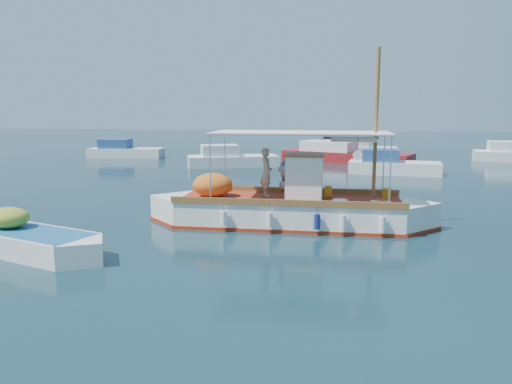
# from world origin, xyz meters

# --- Properties ---
(ground) EXTENTS (160.00, 160.00, 0.00)m
(ground) POSITION_xyz_m (0.00, 0.00, 0.00)
(ground) COLOR black
(ground) RESTS_ON ground
(fishing_caique) EXTENTS (10.64, 3.11, 6.49)m
(fishing_caique) POSITION_xyz_m (-0.03, 0.75, 0.57)
(fishing_caique) COLOR white
(fishing_caique) RESTS_ON ground
(dinghy) EXTENTS (5.71, 3.10, 1.48)m
(dinghy) POSITION_xyz_m (-7.44, -3.93, 0.31)
(dinghy) COLOR white
(dinghy) RESTS_ON ground
(bg_boat_nw) EXTENTS (6.92, 4.33, 1.80)m
(bg_boat_nw) POSITION_xyz_m (-5.67, 18.69, 0.49)
(bg_boat_nw) COLOR silver
(bg_boat_nw) RESTS_ON ground
(bg_boat_n) EXTENTS (10.58, 6.65, 1.80)m
(bg_boat_n) POSITION_xyz_m (2.60, 23.48, 0.49)
(bg_boat_n) COLOR maroon
(bg_boat_n) RESTS_ON ground
(bg_boat_ne) EXTENTS (6.00, 2.98, 1.80)m
(bg_boat_ne) POSITION_xyz_m (5.55, 16.11, 0.49)
(bg_boat_ne) COLOR silver
(bg_boat_ne) RESTS_ON ground
(bg_boat_far_w) EXTENTS (6.45, 2.77, 1.80)m
(bg_boat_far_w) POSITION_xyz_m (-16.18, 24.26, 0.49)
(bg_boat_far_w) COLOR silver
(bg_boat_far_w) RESTS_ON ground
(bg_boat_far_n) EXTENTS (5.74, 2.05, 1.80)m
(bg_boat_far_n) POSITION_xyz_m (4.55, 28.83, 0.49)
(bg_boat_far_n) COLOR silver
(bg_boat_far_n) RESTS_ON ground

